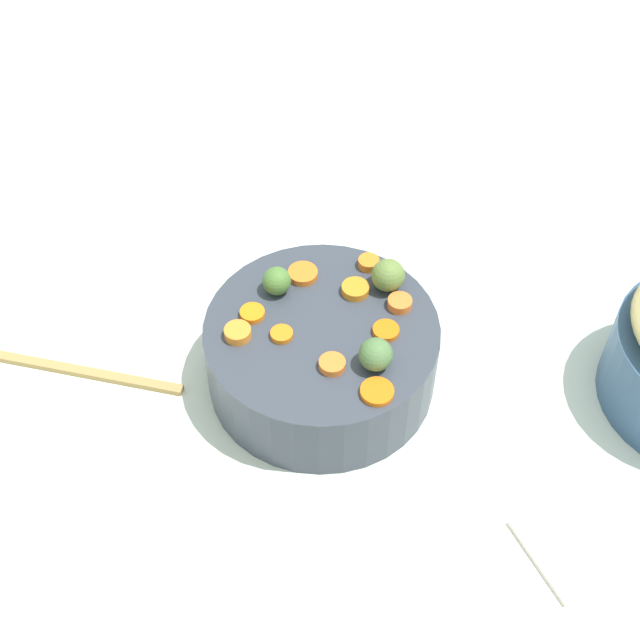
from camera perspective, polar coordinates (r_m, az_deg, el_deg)
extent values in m
cube|color=silver|center=(1.11, 1.19, -3.50)|extent=(2.40, 2.40, 0.02)
cylinder|color=#353B47|center=(1.06, 0.00, -2.05)|extent=(0.27, 0.27, 0.10)
cylinder|color=orange|center=(1.09, 3.14, 3.67)|extent=(0.04, 0.04, 0.01)
cylinder|color=orange|center=(1.07, -1.26, 2.90)|extent=(0.04, 0.04, 0.01)
cylinder|color=orange|center=(0.98, 0.78, -2.85)|extent=(0.04, 0.04, 0.01)
cylinder|color=orange|center=(1.02, 4.24, -0.68)|extent=(0.04, 0.04, 0.01)
cylinder|color=orange|center=(1.06, 2.27, 1.98)|extent=(0.03, 0.03, 0.01)
cylinder|color=orange|center=(0.96, 3.67, -4.60)|extent=(0.04, 0.04, 0.01)
cylinder|color=orange|center=(1.03, -4.35, 0.43)|extent=(0.03, 0.03, 0.01)
cylinder|color=orange|center=(1.01, -2.47, -0.92)|extent=(0.03, 0.03, 0.01)
cylinder|color=orange|center=(1.04, 5.12, 1.09)|extent=(0.04, 0.04, 0.01)
cylinder|color=orange|center=(1.01, -5.29, -0.82)|extent=(0.04, 0.04, 0.01)
sphere|color=#4E723F|center=(0.97, 3.58, -2.21)|extent=(0.04, 0.04, 0.04)
sphere|color=#4A7532|center=(1.05, -2.78, 2.51)|extent=(0.03, 0.03, 0.03)
sphere|color=olive|center=(1.05, 4.38, 2.87)|extent=(0.04, 0.04, 0.04)
cube|color=#A8864C|center=(1.14, -15.11, -3.18)|extent=(0.19, 0.20, 0.01)
cube|color=silver|center=(1.02, 16.90, -13.10)|extent=(0.15, 0.12, 0.01)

